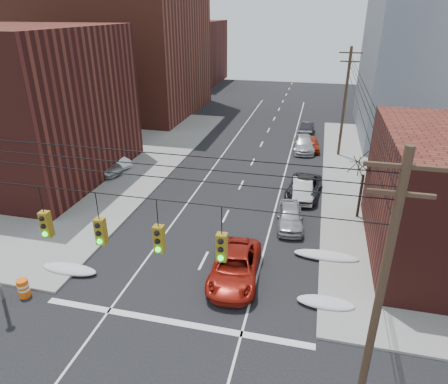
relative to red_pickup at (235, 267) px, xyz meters
The scene contains 23 objects.
sidewalk_nw 33.51m from the red_pickup, 150.86° to the left, with size 40.00×40.00×0.15m, color gray.
building_brick_tall 47.79m from the red_pickup, 125.14° to the left, with size 24.00×20.00×30.00m, color brown.
building_brick_far 69.53m from the red_pickup, 114.06° to the left, with size 22.00×18.00×12.00m, color #4C1B17.
building_glass 63.99m from the red_pickup, 69.88° to the left, with size 20.00×18.00×22.00m, color gray.
utility_pole_right 11.08m from the red_pickup, 50.94° to the right, with size 2.20×0.28×11.00m.
utility_pole_far 24.64m from the red_pickup, 75.03° to the left, with size 2.20×0.28×11.00m.
traffic_signals 10.23m from the red_pickup, 105.70° to the right, with size 17.00×0.42×2.02m.
bare_tree 11.94m from the red_pickup, 51.84° to the left, with size 2.09×2.20×4.93m.
snow_nw 9.83m from the red_pickup, behind, with size 3.50×1.08×0.42m, color silver.
snow_ne 5.30m from the red_pickup, 12.97° to the right, with size 3.00×1.08×0.42m, color silver.
snow_east_far 6.14m from the red_pickup, 32.86° to the left, with size 4.00×1.08×0.42m, color silver.
red_pickup is the anchor object (origin of this frame).
parked_car_a 7.40m from the red_pickup, 69.98° to the left, with size 1.81×4.49×1.53m, color #B0B0B5.
parked_car_b 12.31m from the red_pickup, 75.39° to the left, with size 1.55×4.44×1.46m, color silver.
parked_car_c 12.74m from the red_pickup, 75.45° to the left, with size 2.51×5.45×1.51m, color black.
parked_car_d 24.32m from the red_pickup, 84.02° to the left, with size 2.17×5.35×1.55m, color #ADAEB2.
parked_car_e 24.82m from the red_pickup, 82.33° to the left, with size 1.69×4.21×1.43m, color #9A250E.
parked_car_f 30.98m from the red_pickup, 85.31° to the left, with size 1.43×4.12×1.36m, color black.
lot_car_a 21.18m from the red_pickup, 136.41° to the left, with size 1.45×4.17×1.37m, color white.
lot_car_b 20.14m from the red_pickup, 141.46° to the left, with size 2.32×5.04×1.40m, color #A0A0A4.
lot_car_c 21.54m from the red_pickup, 157.78° to the left, with size 2.14×5.26×1.53m, color black.
lot_car_d 26.80m from the red_pickup, 134.35° to the left, with size 1.53×3.80×1.30m, color silver.
construction_barrel 11.55m from the red_pickup, 158.76° to the right, with size 0.68×0.68×1.06m.
Camera 1 is at (6.08, -7.84, 14.26)m, focal length 32.00 mm.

